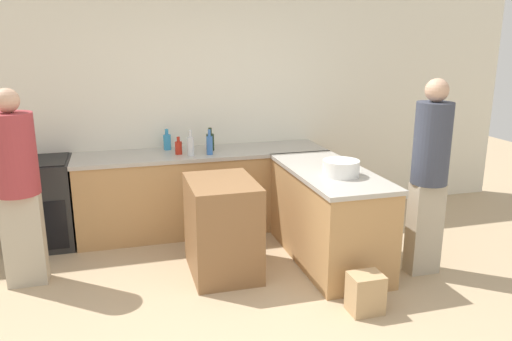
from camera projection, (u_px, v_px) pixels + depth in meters
ground_plane at (253, 326)px, 3.73m from camera, size 14.00×14.00×0.00m
wall_back at (196, 105)px, 5.64m from camera, size 8.00×0.06×2.70m
counter_back at (203, 190)px, 5.54m from camera, size 2.72×0.68×0.89m
counter_peninsula at (328, 215)px, 4.78m from camera, size 0.69×1.58×0.89m
range_oven at (42, 203)px, 5.10m from camera, size 0.60×0.65×0.90m
island_table at (222, 227)px, 4.50m from camera, size 0.59×0.79×0.87m
mixing_bowl at (341, 168)px, 4.44m from camera, size 0.33×0.33×0.14m
wine_bottle_dark at (210, 141)px, 5.46m from camera, size 0.08×0.08×0.25m
water_bottle_blue at (210, 145)px, 5.25m from camera, size 0.07×0.07×0.27m
vinegar_bottle_clear at (191, 146)px, 5.19m from camera, size 0.07×0.07×0.27m
dish_soap_bottle at (167, 142)px, 5.49m from camera, size 0.08×0.08×0.23m
hot_sauce_bottle at (179, 147)px, 5.28m from camera, size 0.07×0.07×0.19m
person_by_range at (17, 182)px, 4.17m from camera, size 0.36×0.36×1.70m
person_at_peninsula at (430, 170)px, 4.36m from camera, size 0.32×0.32×1.76m
paper_bag at (365, 293)px, 3.89m from camera, size 0.26×0.21×0.32m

